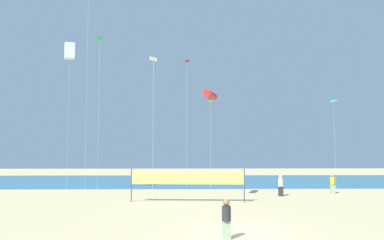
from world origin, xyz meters
The scene contains 12 objects.
ground_plane centered at (0.00, 0.00, 0.00)m, with size 120.00×120.00×0.00m, color #D1BC89.
ocean_band centered at (0.00, 29.72, 0.00)m, with size 120.00×20.00×0.01m, color teal.
beachgoer_charcoal_shirt centered at (-0.69, -1.51, 0.90)m, with size 0.39×0.39×1.68m.
beachgoer_white_shirt centered at (5.40, 13.85, 0.92)m, with size 0.39×0.39×1.73m.
beachgoer_mustard_shirt centered at (10.33, 15.65, 0.92)m, with size 0.39×0.39×1.72m.
volleyball_net centered at (-2.22, 10.36, 1.64)m, with size 8.23×0.57×2.40m.
kite_red_diamond centered at (-2.22, 19.83, 12.10)m, with size 0.69×0.69×12.62m.
kite_red_tube centered at (-0.47, 11.68, 7.94)m, with size 1.26×2.44×8.27m.
kite_white_diamond centered at (-4.25, 4.06, 8.80)m, with size 0.63×0.63×9.19m.
kite_cyan_diamond centered at (11.13, 17.04, 8.14)m, with size 0.82×0.82×8.39m.
kite_green_diamond centered at (-8.95, 11.52, 11.79)m, with size 0.45×0.46×12.50m.
kite_white_box centered at (-12.49, 15.82, 12.36)m, with size 1.08×1.08×13.05m.
Camera 1 is at (-2.52, -18.70, 3.82)m, focal length 37.34 mm.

